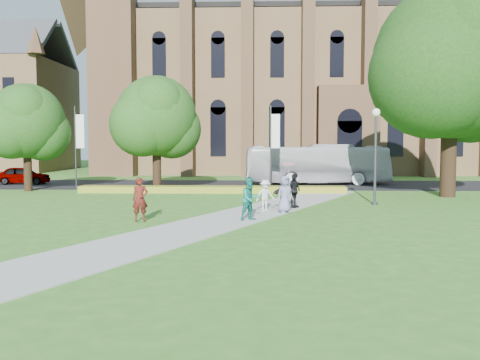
{
  "coord_description": "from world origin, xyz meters",
  "views": [
    {
      "loc": [
        1.16,
        -22.77,
        3.39
      ],
      "look_at": [
        0.26,
        2.75,
        1.6
      ],
      "focal_mm": 40.0,
      "sensor_mm": 36.0,
      "label": 1
    }
  ],
  "objects_px": {
    "car_0": "(23,175)",
    "pedestrian_0": "(140,199)",
    "tour_coach": "(317,164)",
    "streetlamp": "(376,144)",
    "large_tree": "(451,62)"
  },
  "relations": [
    {
      "from": "large_tree",
      "to": "pedestrian_0",
      "type": "xyz_separation_m",
      "value": [
        -16.92,
        -11.17,
        -7.39
      ]
    },
    {
      "from": "tour_coach",
      "to": "car_0",
      "type": "bearing_deg",
      "value": 87.24
    },
    {
      "from": "streetlamp",
      "to": "car_0",
      "type": "height_order",
      "value": "streetlamp"
    },
    {
      "from": "car_0",
      "to": "pedestrian_0",
      "type": "relative_size",
      "value": 2.28
    },
    {
      "from": "large_tree",
      "to": "streetlamp",
      "type": "bearing_deg",
      "value": -140.71
    },
    {
      "from": "large_tree",
      "to": "car_0",
      "type": "relative_size",
      "value": 3.11
    },
    {
      "from": "large_tree",
      "to": "pedestrian_0",
      "type": "bearing_deg",
      "value": -146.58
    },
    {
      "from": "streetlamp",
      "to": "tour_coach",
      "type": "bearing_deg",
      "value": 96.51
    },
    {
      "from": "streetlamp",
      "to": "tour_coach",
      "type": "height_order",
      "value": "streetlamp"
    },
    {
      "from": "large_tree",
      "to": "pedestrian_0",
      "type": "height_order",
      "value": "large_tree"
    },
    {
      "from": "car_0",
      "to": "tour_coach",
      "type": "bearing_deg",
      "value": -92.7
    },
    {
      "from": "large_tree",
      "to": "pedestrian_0",
      "type": "relative_size",
      "value": 7.1
    },
    {
      "from": "large_tree",
      "to": "car_0",
      "type": "height_order",
      "value": "large_tree"
    },
    {
      "from": "tour_coach",
      "to": "car_0",
      "type": "height_order",
      "value": "tour_coach"
    },
    {
      "from": "car_0",
      "to": "pedestrian_0",
      "type": "height_order",
      "value": "pedestrian_0"
    }
  ]
}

